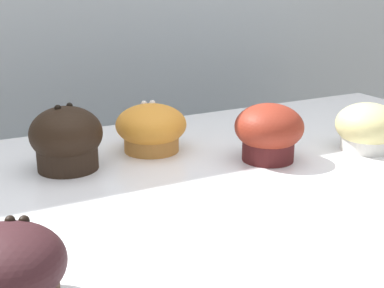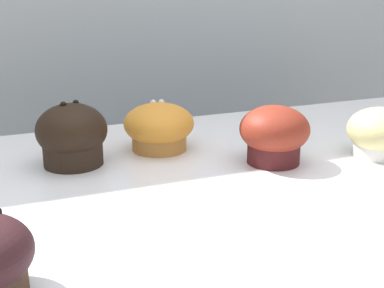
{
  "view_description": "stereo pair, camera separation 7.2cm",
  "coord_description": "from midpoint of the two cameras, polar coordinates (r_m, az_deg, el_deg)",
  "views": [
    {
      "loc": [
        -0.41,
        -0.58,
        1.15
      ],
      "look_at": [
        -0.09,
        0.03,
        0.93
      ],
      "focal_mm": 50.0,
      "sensor_mm": 36.0,
      "label": 1
    },
    {
      "loc": [
        -0.34,
        -0.61,
        1.15
      ],
      "look_at": [
        -0.09,
        0.03,
        0.93
      ],
      "focal_mm": 50.0,
      "sensor_mm": 36.0,
      "label": 2
    }
  ],
  "objects": [
    {
      "name": "wall_back",
      "position": [
        1.28,
        -10.04,
        6.26
      ],
      "size": [
        3.2,
        0.1,
        1.8
      ],
      "primitive_type": "cube",
      "color": "#A8B2B7",
      "rests_on": "ground"
    },
    {
      "name": "muffin_front_center",
      "position": [
        0.78,
        5.62,
        1.26
      ],
      "size": [
        0.1,
        0.1,
        0.08
      ],
      "color": "#4D1A1A",
      "rests_on": "display_counter"
    },
    {
      "name": "muffin_back_left",
      "position": [
        0.83,
        -6.86,
        1.64
      ],
      "size": [
        0.11,
        0.11,
        0.08
      ],
      "color": "#C5813A",
      "rests_on": "display_counter"
    },
    {
      "name": "muffin_back_right",
      "position": [
        0.86,
        16.15,
        1.56
      ],
      "size": [
        0.1,
        0.1,
        0.07
      ],
      "color": "white",
      "rests_on": "display_counter"
    },
    {
      "name": "muffin_front_left",
      "position": [
        0.77,
        -15.87,
        0.44
      ],
      "size": [
        0.1,
        0.1,
        0.09
      ],
      "color": "black",
      "rests_on": "display_counter"
    },
    {
      "name": "muffin_front_right",
      "position": [
        0.48,
        -23.42,
        -12.5
      ],
      "size": [
        0.1,
        0.1,
        0.07
      ],
      "color": "#432C1F",
      "rests_on": "display_counter"
    }
  ]
}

